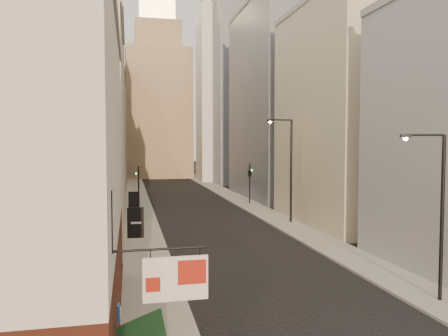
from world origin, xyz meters
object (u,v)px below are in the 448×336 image
at_px(streetlamp_near, 438,207).
at_px(streetlamp_mid, 289,164).
at_px(clock_tower, 158,98).
at_px(white_tower, 219,88).
at_px(traffic_light_right, 250,172).
at_px(traffic_light_left, 139,179).

distance_m(streetlamp_near, streetlamp_mid, 20.84).
distance_m(clock_tower, white_tower, 17.83).
height_order(clock_tower, traffic_light_right, clock_tower).
bearing_deg(streetlamp_near, white_tower, 102.11).
height_order(white_tower, traffic_light_right, white_tower).
bearing_deg(clock_tower, white_tower, -51.84).
bearing_deg(streetlamp_near, traffic_light_right, 104.38).
xyz_separation_m(white_tower, traffic_light_right, (-3.17, -34.26, -14.66)).
bearing_deg(clock_tower, traffic_light_left, -96.21).
relative_size(streetlamp_near, streetlamp_mid, 0.81).
bearing_deg(traffic_light_right, traffic_light_left, 3.18).
relative_size(white_tower, streetlamp_mid, 4.28).
relative_size(clock_tower, traffic_light_right, 8.98).
height_order(streetlamp_mid, traffic_light_right, streetlamp_mid).
xyz_separation_m(clock_tower, streetlamp_near, (7.37, -82.02, -13.12)).
distance_m(streetlamp_mid, traffic_light_right, 13.06).
relative_size(white_tower, traffic_light_left, 8.30).
xyz_separation_m(streetlamp_near, streetlamp_mid, (0.57, 20.80, 1.03)).
distance_m(clock_tower, traffic_light_right, 50.77).
bearing_deg(traffic_light_right, streetlamp_mid, 81.45).
bearing_deg(white_tower, traffic_light_right, -95.29).
height_order(white_tower, streetlamp_mid, white_tower).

